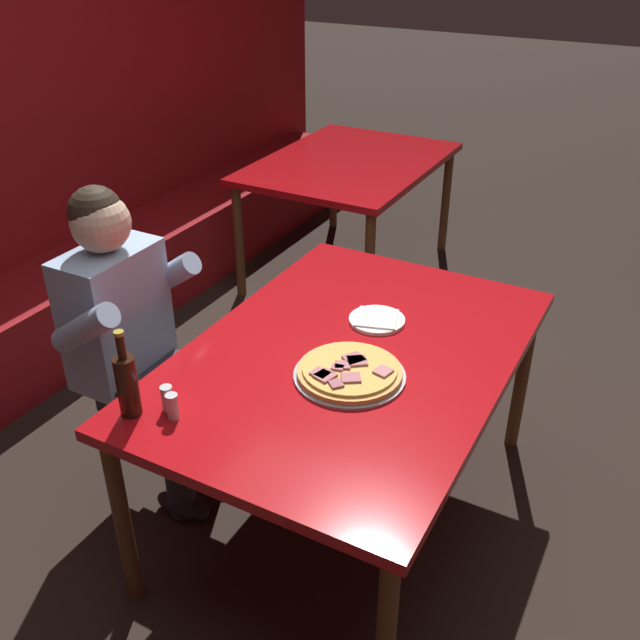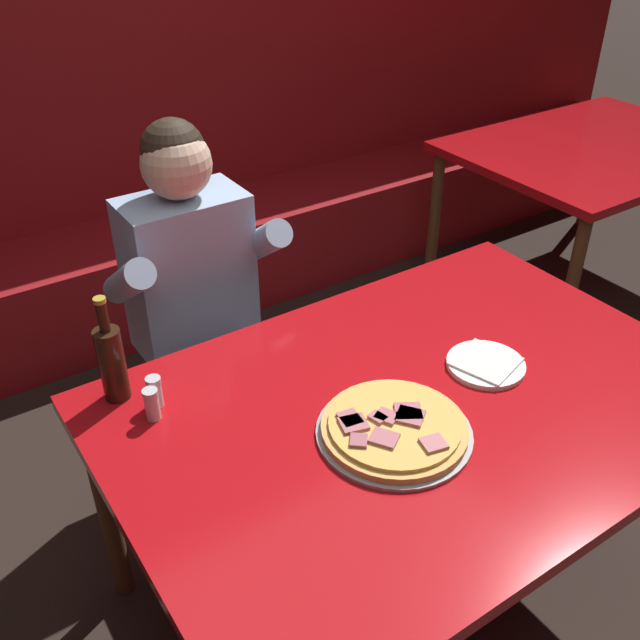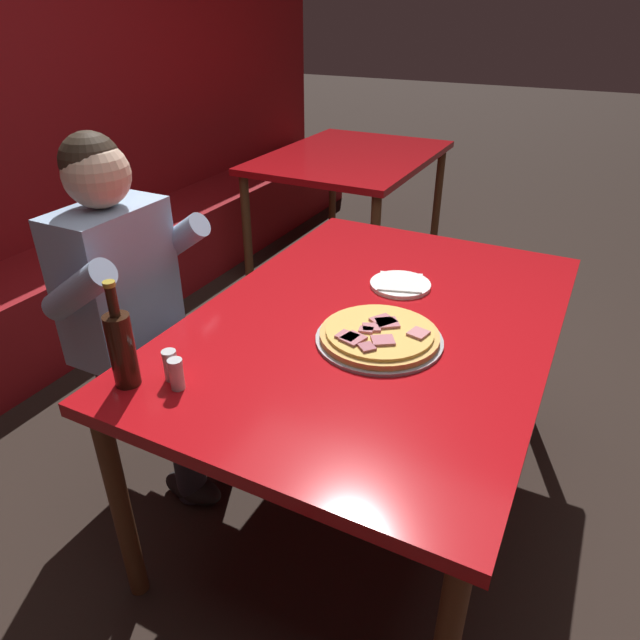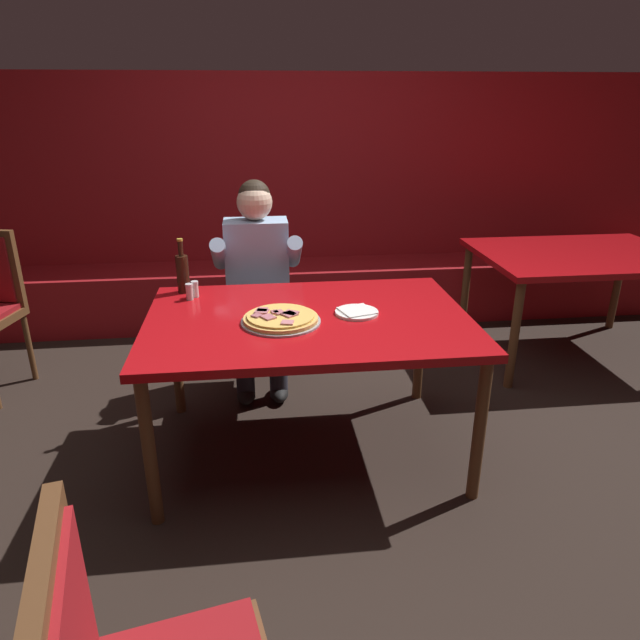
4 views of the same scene
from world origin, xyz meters
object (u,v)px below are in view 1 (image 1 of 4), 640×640
at_px(shaker_parmesan, 173,408).
at_px(background_dining_table, 350,172).
at_px(plate_white_paper, 377,320).
at_px(beer_bottle, 127,383).
at_px(pizza, 349,372).
at_px(main_dining_table, 350,368).
at_px(diner_seated_blue_shirt, 136,337).
at_px(shaker_red_pepper_flakes, 167,400).

distance_m(shaker_parmesan, background_dining_table, 2.61).
distance_m(plate_white_paper, beer_bottle, 0.97).
height_order(pizza, beer_bottle, beer_bottle).
bearing_deg(main_dining_table, background_dining_table, 26.36).
height_order(main_dining_table, background_dining_table, same).
xyz_separation_m(main_dining_table, pizza, (-0.14, -0.06, 0.08)).
xyz_separation_m(pizza, shaker_parmesan, (-0.45, 0.37, 0.02)).
height_order(shaker_parmesan, diner_seated_blue_shirt, diner_seated_blue_shirt).
xyz_separation_m(main_dining_table, plate_white_paper, (0.24, 0.01, 0.07)).
distance_m(shaker_parmesan, shaker_red_pepper_flakes, 0.05).
distance_m(shaker_parmesan, diner_seated_blue_shirt, 0.59).
relative_size(main_dining_table, shaker_red_pepper_flakes, 17.93).
bearing_deg(pizza, plate_white_paper, 10.69).
distance_m(pizza, plate_white_paper, 0.38).
xyz_separation_m(plate_white_paper, background_dining_table, (1.70, 0.96, -0.08)).
bearing_deg(beer_bottle, shaker_red_pepper_flakes, -53.26).
height_order(beer_bottle, shaker_parmesan, beer_bottle).
relative_size(beer_bottle, diner_seated_blue_shirt, 0.23).
xyz_separation_m(main_dining_table, background_dining_table, (1.94, 0.96, -0.01)).
height_order(pizza, shaker_parmesan, shaker_parmesan).
bearing_deg(shaker_parmesan, pizza, -39.60).
height_order(beer_bottle, background_dining_table, beer_bottle).
xyz_separation_m(plate_white_paper, shaker_red_pepper_flakes, (-0.80, 0.34, 0.03)).
relative_size(pizza, beer_bottle, 1.27).
xyz_separation_m(plate_white_paper, beer_bottle, (-0.86, 0.43, 0.10)).
height_order(main_dining_table, shaker_red_pepper_flakes, shaker_red_pepper_flakes).
relative_size(plate_white_paper, background_dining_table, 0.16).
distance_m(plate_white_paper, diner_seated_blue_shirt, 0.90).
xyz_separation_m(beer_bottle, diner_seated_blue_shirt, (0.40, 0.34, -0.15)).
xyz_separation_m(shaker_red_pepper_flakes, diner_seated_blue_shirt, (0.33, 0.42, -0.08)).
distance_m(plate_white_paper, shaker_parmesan, 0.87).
bearing_deg(pizza, background_dining_table, 26.31).
relative_size(plate_white_paper, beer_bottle, 0.72).
height_order(plate_white_paper, diner_seated_blue_shirt, diner_seated_blue_shirt).
bearing_deg(diner_seated_blue_shirt, plate_white_paper, -58.64).
height_order(main_dining_table, pizza, pizza).
xyz_separation_m(plate_white_paper, diner_seated_blue_shirt, (-0.47, 0.77, -0.05)).
distance_m(pizza, beer_bottle, 0.71).
distance_m(main_dining_table, beer_bottle, 0.78).
xyz_separation_m(pizza, shaker_red_pepper_flakes, (-0.42, 0.41, 0.02)).
bearing_deg(background_dining_table, plate_white_paper, -150.70).
distance_m(shaker_red_pepper_flakes, diner_seated_blue_shirt, 0.54).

